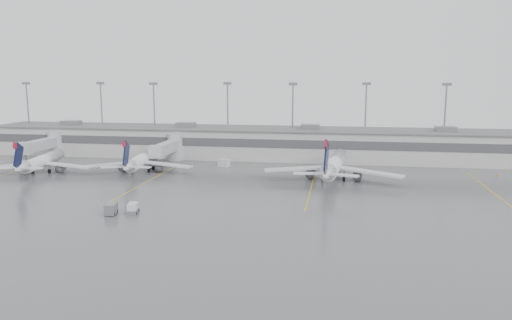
% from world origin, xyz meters
% --- Properties ---
extents(ground, '(260.00, 260.00, 0.00)m').
position_xyz_m(ground, '(0.00, 0.00, 0.00)').
color(ground, '#555557').
rests_on(ground, ground).
extents(terminal, '(152.00, 17.00, 9.45)m').
position_xyz_m(terminal, '(-0.01, 57.98, 4.17)').
color(terminal, '#AFB0AA').
rests_on(terminal, ground).
extents(light_masts, '(142.40, 8.00, 20.60)m').
position_xyz_m(light_masts, '(0.00, 63.75, 12.03)').
color(light_masts, gray).
rests_on(light_masts, ground).
extents(jet_bridge_left, '(4.00, 17.20, 7.00)m').
position_xyz_m(jet_bridge_left, '(-55.50, 45.72, 3.87)').
color(jet_bridge_left, '#A8ABAD').
rests_on(jet_bridge_left, ground).
extents(jet_bridge_right, '(4.00, 17.20, 7.00)m').
position_xyz_m(jet_bridge_right, '(-20.50, 45.72, 3.87)').
color(jet_bridge_right, '#A8ABAD').
rests_on(jet_bridge_right, ground).
extents(stand_markings, '(105.25, 40.00, 0.01)m').
position_xyz_m(stand_markings, '(-0.00, 24.00, 0.01)').
color(stand_markings, gold).
rests_on(stand_markings, ground).
extents(jet_far_left, '(24.28, 27.46, 8.96)m').
position_xyz_m(jet_far_left, '(-45.36, 27.18, 2.78)').
color(jet_far_left, white).
rests_on(jet_far_left, ground).
extents(jet_mid_left, '(25.08, 28.30, 9.19)m').
position_xyz_m(jet_mid_left, '(-23.02, 32.08, 2.86)').
color(jet_mid_left, white).
rests_on(jet_mid_left, ground).
extents(jet_mid_right, '(29.79, 33.52, 10.85)m').
position_xyz_m(jet_mid_right, '(21.82, 30.20, 3.37)').
color(jet_mid_right, white).
rests_on(jet_mid_right, ground).
extents(baggage_tug, '(2.22, 2.96, 1.72)m').
position_xyz_m(baggage_tug, '(-10.28, -2.25, 0.67)').
color(baggage_tug, silver).
rests_on(baggage_tug, ground).
extents(baggage_cart, '(2.19, 3.12, 1.83)m').
position_xyz_m(baggage_cart, '(-13.48, -3.45, 0.95)').
color(baggage_cart, slate).
rests_on(baggage_cart, ground).
extents(gse_uld_a, '(3.03, 2.43, 1.87)m').
position_xyz_m(gse_uld_a, '(-50.93, 39.80, 0.94)').
color(gse_uld_a, silver).
rests_on(gse_uld_a, ground).
extents(gse_uld_b, '(3.03, 2.46, 1.85)m').
position_xyz_m(gse_uld_b, '(-5.38, 42.29, 0.93)').
color(gse_uld_b, silver).
rests_on(gse_uld_b, ground).
extents(gse_uld_c, '(2.65, 1.93, 1.75)m').
position_xyz_m(gse_uld_c, '(22.40, 44.49, 0.88)').
color(gse_uld_c, silver).
rests_on(gse_uld_c, ground).
extents(gse_loader, '(2.95, 3.70, 2.02)m').
position_xyz_m(gse_loader, '(-27.38, 47.86, 1.01)').
color(gse_loader, slate).
rests_on(gse_loader, ground).
extents(cone_a, '(0.48, 0.48, 0.76)m').
position_xyz_m(cone_a, '(-47.80, 37.24, 0.38)').
color(cone_a, '#E55C04').
rests_on(cone_a, ground).
extents(cone_b, '(0.44, 0.44, 0.71)m').
position_xyz_m(cone_b, '(-26.86, 33.47, 0.35)').
color(cone_b, '#E55C04').
rests_on(cone_b, ground).
extents(cone_c, '(0.41, 0.41, 0.66)m').
position_xyz_m(cone_c, '(9.06, 38.81, 0.33)').
color(cone_c, '#E55C04').
rests_on(cone_c, ground).
extents(cone_d, '(0.47, 0.47, 0.74)m').
position_xyz_m(cone_d, '(58.24, 40.34, 0.37)').
color(cone_d, '#E55C04').
rests_on(cone_d, ground).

